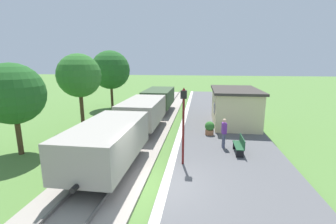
% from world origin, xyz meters
% --- Properties ---
extents(ground_plane, '(160.00, 160.00, 0.00)m').
position_xyz_m(ground_plane, '(0.00, 0.00, 0.00)').
color(ground_plane, '#517A38').
extents(platform_slab, '(6.00, 60.00, 0.25)m').
position_xyz_m(platform_slab, '(3.20, 0.00, 0.12)').
color(platform_slab, '#565659').
rests_on(platform_slab, ground).
extents(platform_edge_stripe, '(0.36, 60.00, 0.01)m').
position_xyz_m(platform_edge_stripe, '(0.40, 0.00, 0.25)').
color(platform_edge_stripe, silver).
rests_on(platform_edge_stripe, platform_slab).
extents(track_ballast, '(3.80, 60.00, 0.12)m').
position_xyz_m(track_ballast, '(-2.40, 0.00, 0.06)').
color(track_ballast, '#9E9389').
rests_on(track_ballast, ground).
extents(rail_near, '(0.07, 60.00, 0.14)m').
position_xyz_m(rail_near, '(-1.68, 0.00, 0.19)').
color(rail_near, slate).
rests_on(rail_near, track_ballast).
extents(rail_far, '(0.07, 60.00, 0.14)m').
position_xyz_m(rail_far, '(-3.12, 0.00, 0.19)').
color(rail_far, slate).
rests_on(rail_far, track_ballast).
extents(freight_train, '(2.50, 19.40, 2.12)m').
position_xyz_m(freight_train, '(-2.40, 7.65, 1.40)').
color(freight_train, gray).
rests_on(freight_train, rail_near).
extents(station_hut, '(3.50, 5.80, 2.78)m').
position_xyz_m(station_hut, '(4.40, 10.04, 1.65)').
color(station_hut, beige).
rests_on(station_hut, platform_slab).
extents(bench_near_hut, '(0.42, 1.50, 0.91)m').
position_xyz_m(bench_near_hut, '(3.88, 3.76, 0.72)').
color(bench_near_hut, '#1E4C2D').
rests_on(bench_near_hut, platform_slab).
extents(bench_down_platform, '(0.42, 1.50, 0.91)m').
position_xyz_m(bench_down_platform, '(3.88, 14.93, 0.72)').
color(bench_down_platform, '#1E4C2D').
rests_on(bench_down_platform, platform_slab).
extents(person_waiting, '(0.28, 0.40, 1.71)m').
position_xyz_m(person_waiting, '(3.10, 4.48, 1.18)').
color(person_waiting, '#474C66').
rests_on(person_waiting, platform_slab).
extents(potted_planter, '(0.64, 0.64, 0.92)m').
position_xyz_m(potted_planter, '(2.40, 6.82, 0.72)').
color(potted_planter, '#9E6642').
rests_on(potted_planter, platform_slab).
extents(lamp_post_near, '(0.28, 0.28, 3.70)m').
position_xyz_m(lamp_post_near, '(0.95, 2.00, 2.80)').
color(lamp_post_near, '#591414').
rests_on(lamp_post_near, platform_slab).
extents(tree_trackside_mid, '(3.28, 3.28, 5.06)m').
position_xyz_m(tree_trackside_mid, '(-8.20, 2.57, 3.41)').
color(tree_trackside_mid, '#4C3823').
rests_on(tree_trackside_mid, ground).
extents(tree_trackside_far, '(3.21, 3.21, 5.69)m').
position_xyz_m(tree_trackside_far, '(-7.20, 7.77, 4.07)').
color(tree_trackside_far, '#4C3823').
rests_on(tree_trackside_far, ground).
extents(tree_field_left, '(4.12, 4.12, 6.28)m').
position_xyz_m(tree_field_left, '(-7.93, 15.78, 4.21)').
color(tree_field_left, '#4C3823').
rests_on(tree_field_left, ground).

